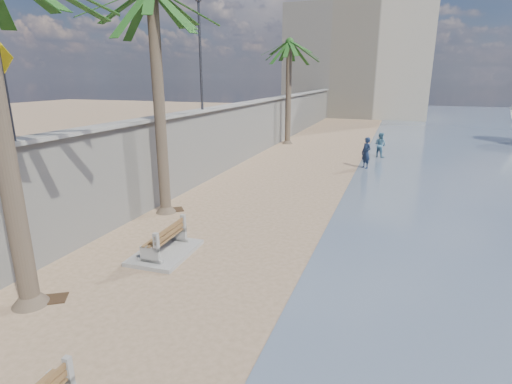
# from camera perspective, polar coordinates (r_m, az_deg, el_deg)

# --- Properties ---
(ground_plane) EXTENTS (140.00, 140.00, 0.00)m
(ground_plane) POSITION_cam_1_polar(r_m,az_deg,el_deg) (8.86, -13.18, -20.05)
(ground_plane) COLOR #997A5D
(seawall) EXTENTS (0.45, 70.00, 3.50)m
(seawall) POSITION_cam_1_polar(r_m,az_deg,el_deg) (27.73, -0.05, 9.10)
(seawall) COLOR gray
(seawall) RESTS_ON ground_plane
(wall_cap) EXTENTS (0.80, 70.00, 0.12)m
(wall_cap) POSITION_cam_1_polar(r_m,az_deg,el_deg) (27.56, -0.06, 12.81)
(wall_cap) COLOR gray
(wall_cap) RESTS_ON seawall
(end_building) EXTENTS (18.00, 12.00, 14.00)m
(end_building) POSITION_cam_1_polar(r_m,az_deg,el_deg) (58.24, 14.40, 17.51)
(end_building) COLOR #B7AA93
(end_building) RESTS_ON ground_plane
(bench_far) EXTENTS (1.60, 2.28, 0.93)m
(bench_far) POSITION_cam_1_polar(r_m,az_deg,el_deg) (12.35, -12.92, -6.95)
(bench_far) COLOR gray
(bench_far) RESTS_ON ground_plane
(palm_back) EXTENTS (5.00, 5.00, 8.56)m
(palm_back) POSITION_cam_1_polar(r_m,az_deg,el_deg) (31.96, 4.82, 20.38)
(palm_back) COLOR brown
(palm_back) RESTS_ON ground_plane
(pedestrian_sign) EXTENTS (0.78, 0.07, 2.40)m
(pedestrian_sign) POSITION_cam_1_polar(r_m,az_deg,el_deg) (11.74, -32.29, 13.69)
(pedestrian_sign) COLOR #2D2D33
(pedestrian_sign) RESTS_ON wall_cap
(streetlight) EXTENTS (0.28, 0.28, 5.12)m
(streetlight) POSITION_cam_1_polar(r_m,az_deg,el_deg) (20.18, -8.01, 20.22)
(streetlight) COLOR #2D2D33
(streetlight) RESTS_ON wall_cap
(person_a) EXTENTS (0.89, 0.89, 2.08)m
(person_a) POSITION_cam_1_polar(r_m,az_deg,el_deg) (24.08, 15.48, 5.72)
(person_a) COLOR #16223C
(person_a) RESTS_ON ground_plane
(person_b) EXTENTS (1.10, 1.03, 1.82)m
(person_b) POSITION_cam_1_polar(r_m,az_deg,el_deg) (27.82, 17.32, 6.64)
(person_b) COLOR teal
(person_b) RESTS_ON ground_plane
(debris_b) EXTENTS (0.78, 0.74, 0.03)m
(debris_b) POSITION_cam_1_polar(r_m,az_deg,el_deg) (11.10, -26.98, -13.45)
(debris_b) COLOR #382616
(debris_b) RESTS_ON ground_plane
(debris_c) EXTENTS (0.94, 0.92, 0.03)m
(debris_c) POSITION_cam_1_polar(r_m,az_deg,el_deg) (16.39, -11.67, -2.50)
(debris_c) COLOR #382616
(debris_c) RESTS_ON ground_plane
(debris_d) EXTENTS (0.67, 0.70, 0.03)m
(debris_d) POSITION_cam_1_polar(r_m,az_deg,el_deg) (12.69, -12.89, -8.24)
(debris_d) COLOR #382616
(debris_d) RESTS_ON ground_plane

